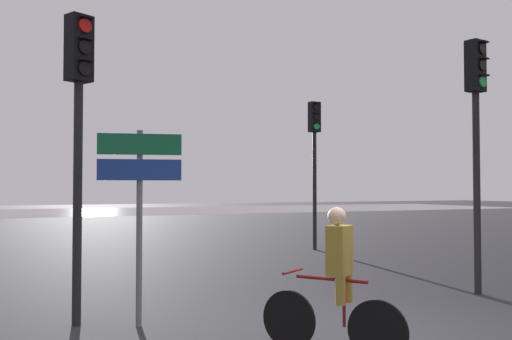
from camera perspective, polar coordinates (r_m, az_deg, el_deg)
ground_plane at (r=7.34m, az=13.10°, el=-16.20°), size 120.00×120.00×0.00m
water_strip at (r=45.88m, az=-18.89°, el=-4.01°), size 80.00×16.00×0.01m
traffic_light_near_right at (r=10.68m, az=21.16°, el=4.96°), size 0.37×0.38×4.41m
traffic_light_far_right at (r=17.10m, az=5.88°, el=2.33°), size 0.32×0.34×4.41m
traffic_light_near_left at (r=8.07m, az=-17.31°, el=5.95°), size 0.39×0.41×4.17m
direction_sign_post at (r=7.72m, az=-11.57°, el=-2.03°), size 1.08×0.28×2.60m
cyclist at (r=6.38m, az=8.06°, el=-10.89°), size 1.00×1.43×1.62m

